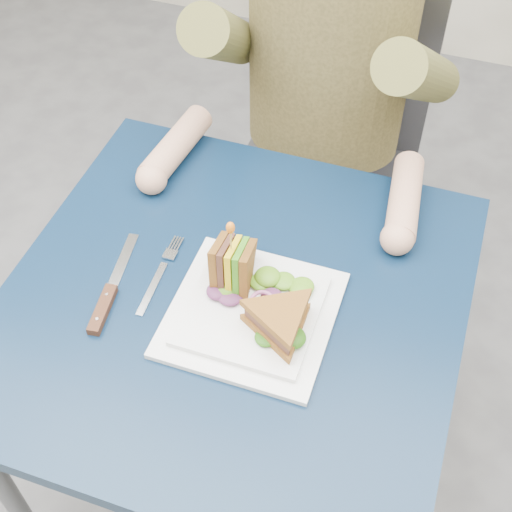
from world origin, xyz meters
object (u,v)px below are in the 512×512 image
at_px(sandwich_flat, 280,321).
at_px(knife, 107,300).
at_px(diner, 331,22).
at_px(fork, 159,276).
at_px(table, 233,327).
at_px(chair, 331,137).
at_px(sandwich_upright, 232,267).
at_px(plate, 252,313).

xyz_separation_m(sandwich_flat, knife, (-0.29, -0.03, -0.04)).
distance_m(diner, knife, 0.70).
xyz_separation_m(sandwich_flat, fork, (-0.23, 0.05, -0.04)).
distance_m(table, diner, 0.63).
xyz_separation_m(chair, diner, (-0.00, -0.11, 0.37)).
relative_size(table, chair, 0.81).
bearing_deg(sandwich_flat, sandwich_upright, 146.13).
xyz_separation_m(diner, sandwich_upright, (-0.01, -0.55, -0.13)).
bearing_deg(chair, fork, -101.05).
relative_size(chair, plate, 3.58).
relative_size(sandwich_flat, sandwich_upright, 1.25).
distance_m(chair, plate, 0.74).
bearing_deg(diner, sandwich_upright, -90.70).
bearing_deg(table, sandwich_flat, -26.29).
height_order(diner, sandwich_upright, diner).
bearing_deg(diner, fork, -103.15).
distance_m(diner, sandwich_flat, 0.64).
xyz_separation_m(chair, fork, (-0.13, -0.68, 0.19)).
distance_m(sandwich_flat, knife, 0.29).
distance_m(chair, fork, 0.72).
relative_size(fork, knife, 0.81).
relative_size(table, plate, 2.88).
bearing_deg(knife, table, 21.07).
bearing_deg(fork, chair, 78.95).
height_order(chair, knife, chair).
bearing_deg(sandwich_upright, table, -72.94).
height_order(chair, fork, chair).
relative_size(chair, sandwich_upright, 6.44).
bearing_deg(chair, sandwich_flat, -82.41).
bearing_deg(diner, table, -90.00).
distance_m(plate, sandwich_upright, 0.08).
height_order(diner, fork, diner).
relative_size(plate, sandwich_flat, 1.44).
bearing_deg(table, sandwich_upright, 107.06).
height_order(plate, sandwich_upright, sandwich_upright).
distance_m(table, sandwich_flat, 0.17).
distance_m(diner, plate, 0.62).
relative_size(plate, knife, 1.18).
bearing_deg(diner, knife, -106.53).
xyz_separation_m(diner, plate, (0.04, -0.60, -0.18)).
bearing_deg(sandwich_upright, diner, 89.30).
bearing_deg(plate, diner, 94.10).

